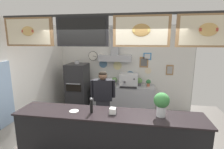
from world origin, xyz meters
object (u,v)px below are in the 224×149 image
object	(u,v)px
potted_basil	(100,81)
pepper_grinder	(91,105)
basil_vase	(161,103)
shop_worker	(103,101)
pizza_oven	(78,89)
potted_rosemary	(148,82)
napkin_holder	(113,111)
potted_thyme	(139,81)
potted_oregano	(114,80)
espresso_machine	(129,80)
condiment_plate	(74,111)

from	to	relation	value
potted_basil	pepper_grinder	world-z (taller)	pepper_grinder
pepper_grinder	basil_vase	xyz separation A→B (m)	(1.17, 0.06, 0.09)
shop_worker	pepper_grinder	distance (m)	1.28
pizza_oven	potted_rosemary	bearing A→B (deg)	8.57
potted_basil	pepper_grinder	size ratio (longest dim) A/B	0.79
basil_vase	pepper_grinder	bearing A→B (deg)	-177.27
napkin_holder	potted_thyme	bearing A→B (deg)	80.70
pepper_grinder	basil_vase	size ratio (longest dim) A/B	0.68
potted_oregano	pepper_grinder	bearing A→B (deg)	-90.13
espresso_machine	basil_vase	size ratio (longest dim) A/B	1.42
potted_rosemary	condiment_plate	xyz separation A→B (m)	(-1.40, -2.63, 0.08)
pizza_oven	potted_oregano	xyz separation A→B (m)	(1.12, 0.34, 0.23)
shop_worker	pepper_grinder	size ratio (longest dim) A/B	5.82
espresso_machine	potted_oregano	distance (m)	0.48
potted_thyme	napkin_holder	xyz separation A→B (m)	(-0.43, -2.63, 0.11)
potted_rosemary	basil_vase	size ratio (longest dim) A/B	0.55
pizza_oven	shop_worker	distance (m)	1.49
napkin_holder	condiment_plate	world-z (taller)	napkin_holder
pizza_oven	napkin_holder	world-z (taller)	pizza_oven
condiment_plate	basil_vase	xyz separation A→B (m)	(1.48, 0.06, 0.22)
shop_worker	basil_vase	bearing A→B (deg)	126.86
potted_oregano	basil_vase	size ratio (longest dim) A/B	0.62
potted_basil	potted_thyme	world-z (taller)	potted_thyme
basil_vase	shop_worker	bearing A→B (deg)	136.47
potted_basil	napkin_holder	size ratio (longest dim) A/B	1.66
potted_basil	condiment_plate	world-z (taller)	same
potted_basil	napkin_holder	world-z (taller)	napkin_holder
shop_worker	potted_basil	xyz separation A→B (m)	(-0.40, 1.38, 0.15)
potted_basil	pepper_grinder	bearing A→B (deg)	-79.84
potted_basil	condiment_plate	size ratio (longest dim) A/B	1.34
pizza_oven	basil_vase	xyz separation A→B (m)	(2.28, -2.24, 0.52)
espresso_machine	napkin_holder	xyz separation A→B (m)	(-0.11, -2.56, 0.06)
napkin_holder	basil_vase	size ratio (longest dim) A/B	0.32
espresso_machine	potted_rosemary	size ratio (longest dim) A/B	2.59
potted_oregano	pizza_oven	bearing A→B (deg)	-163.16
potted_oregano	pepper_grinder	size ratio (longest dim) A/B	0.92
shop_worker	basil_vase	world-z (taller)	shop_worker
pizza_oven	potted_rosemary	world-z (taller)	pizza_oven
potted_thyme	pepper_grinder	size ratio (longest dim) A/B	0.95
espresso_machine	potted_rosemary	distance (m)	0.61
shop_worker	potted_basil	bearing A→B (deg)	-83.35
pizza_oven	potted_basil	distance (m)	0.75
napkin_holder	basil_vase	bearing A→B (deg)	3.65
potted_oregano	condiment_plate	xyz separation A→B (m)	(-0.32, -2.63, 0.06)
shop_worker	napkin_holder	xyz separation A→B (m)	(0.44, -1.22, 0.28)
potted_basil	potted_thyme	xyz separation A→B (m)	(1.27, 0.02, 0.02)
potted_rosemary	pepper_grinder	distance (m)	2.85
shop_worker	espresso_machine	world-z (taller)	shop_worker
espresso_machine	shop_worker	bearing A→B (deg)	-111.99
shop_worker	potted_rosemary	distance (m)	1.82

